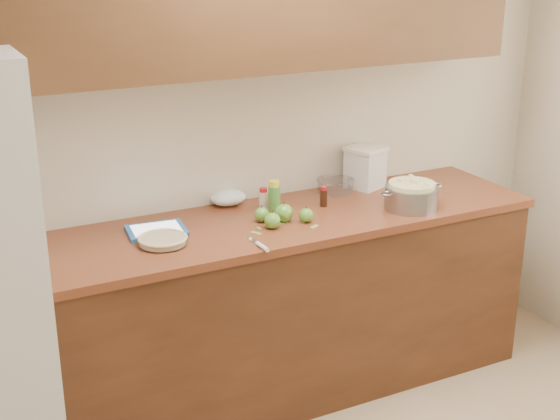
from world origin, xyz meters
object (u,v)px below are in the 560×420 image
colander (411,196)px  tablet (156,230)px  flour_canister (365,167)px  pie (163,240)px

colander → tablet: 1.24m
colander → flour_canister: bearing=92.6°
colander → tablet: (-1.21, 0.25, -0.05)m
flour_canister → tablet: bearing=-173.6°
pie → flour_canister: 1.25m
pie → tablet: bearing=82.3°
colander → flour_canister: flour_canister is taller
flour_canister → tablet: 1.21m
pie → tablet: size_ratio=0.80×
pie → flour_canister: size_ratio=0.97×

